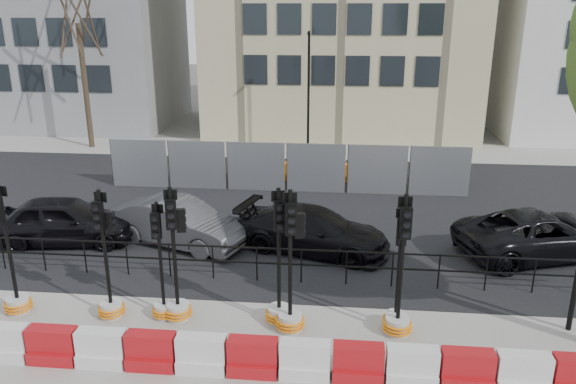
# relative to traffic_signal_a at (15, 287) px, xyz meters

# --- Properties ---
(ground) EXTENTS (120.00, 120.00, 0.00)m
(ground) POSITION_rel_traffic_signal_a_xyz_m (5.54, 0.98, -0.68)
(ground) COLOR #51514C
(ground) RESTS_ON ground
(sidewalk_near) EXTENTS (40.00, 6.00, 0.02)m
(sidewalk_near) POSITION_rel_traffic_signal_a_xyz_m (5.54, -2.02, -0.67)
(sidewalk_near) COLOR gray
(sidewalk_near) RESTS_ON ground
(road) EXTENTS (40.00, 14.00, 0.03)m
(road) POSITION_rel_traffic_signal_a_xyz_m (5.54, 7.98, -0.67)
(road) COLOR black
(road) RESTS_ON ground
(sidewalk_far) EXTENTS (40.00, 4.00, 0.02)m
(sidewalk_far) POSITION_rel_traffic_signal_a_xyz_m (5.54, 16.98, -0.67)
(sidewalk_far) COLOR gray
(sidewalk_far) RESTS_ON ground
(building_grey) EXTENTS (11.00, 9.06, 14.00)m
(building_grey) POSITION_rel_traffic_signal_a_xyz_m (-8.46, 22.97, 6.32)
(building_grey) COLOR gray
(building_grey) RESTS_ON ground
(kerb_railing) EXTENTS (18.00, 0.04, 1.00)m
(kerb_railing) POSITION_rel_traffic_signal_a_xyz_m (5.54, 2.18, 0.01)
(kerb_railing) COLOR black
(kerb_railing) RESTS_ON ground
(heras_fencing) EXTENTS (14.33, 1.72, 2.00)m
(heras_fencing) POSITION_rel_traffic_signal_a_xyz_m (6.10, 10.85, -0.03)
(heras_fencing) COLOR #97999F
(heras_fencing) RESTS_ON ground
(lamp_post_far) EXTENTS (0.12, 0.56, 6.00)m
(lamp_post_far) POSITION_rel_traffic_signal_a_xyz_m (6.04, 15.96, 2.54)
(lamp_post_far) COLOR black
(lamp_post_far) RESTS_ON ground
(tree_bare_far) EXTENTS (2.00, 2.00, 9.00)m
(tree_bare_far) POSITION_rel_traffic_signal_a_xyz_m (-5.46, 16.48, 5.97)
(tree_bare_far) COLOR #473828
(tree_bare_far) RESTS_ON ground
(barrier_row) EXTENTS (16.75, 0.50, 0.80)m
(barrier_row) POSITION_rel_traffic_signal_a_xyz_m (5.54, -1.82, -0.32)
(barrier_row) COLOR #AB150D
(barrier_row) RESTS_ON ground
(traffic_signal_a) EXTENTS (0.65, 0.65, 3.30)m
(traffic_signal_a) POSITION_rel_traffic_signal_a_xyz_m (0.00, 0.00, 0.00)
(traffic_signal_a) COLOR silver
(traffic_signal_a) RESTS_ON ground
(traffic_signal_b) EXTENTS (0.63, 0.63, 3.22)m
(traffic_signal_b) POSITION_rel_traffic_signal_a_xyz_m (2.35, 0.01, 0.09)
(traffic_signal_b) COLOR silver
(traffic_signal_b) RESTS_ON ground
(traffic_signal_c) EXTENTS (0.58, 0.58, 2.93)m
(traffic_signal_c) POSITION_rel_traffic_signal_a_xyz_m (3.61, 0.11, -0.07)
(traffic_signal_c) COLOR silver
(traffic_signal_c) RESTS_ON ground
(traffic_signal_d) EXTENTS (0.65, 0.65, 3.31)m
(traffic_signal_d) POSITION_rel_traffic_signal_a_xyz_m (3.97, 0.08, 0.11)
(traffic_signal_d) COLOR silver
(traffic_signal_d) RESTS_ON ground
(traffic_signal_e) EXTENTS (0.66, 0.66, 3.33)m
(traffic_signal_e) POSITION_rel_traffic_signal_a_xyz_m (6.37, 0.16, 0.01)
(traffic_signal_e) COLOR silver
(traffic_signal_e) RESTS_ON ground
(traffic_signal_f) EXTENTS (0.67, 0.67, 3.40)m
(traffic_signal_f) POSITION_rel_traffic_signal_a_xyz_m (6.67, -0.15, 0.13)
(traffic_signal_f) COLOR silver
(traffic_signal_f) RESTS_ON ground
(traffic_signal_g) EXTENTS (0.66, 0.66, 3.36)m
(traffic_signal_g) POSITION_rel_traffic_signal_a_xyz_m (9.09, -0.06, 0.01)
(traffic_signal_g) COLOR silver
(traffic_signal_g) RESTS_ON ground
(traffic_signal_h) EXTENTS (0.59, 0.59, 2.99)m
(traffic_signal_h) POSITION_rel_traffic_signal_a_xyz_m (9.07, 0.19, -0.06)
(traffic_signal_h) COLOR silver
(traffic_signal_h) RESTS_ON ground
(car_a) EXTENTS (2.89, 4.87, 1.50)m
(car_a) POSITION_rel_traffic_signal_a_xyz_m (-0.82, 4.19, 0.07)
(car_a) COLOR black
(car_a) RESTS_ON ground
(car_b) EXTENTS (4.37, 5.34, 1.43)m
(car_b) POSITION_rel_traffic_signal_a_xyz_m (2.77, 4.41, 0.03)
(car_b) COLOR #454449
(car_b) RESTS_ON ground
(car_c) EXTENTS (4.40, 5.67, 1.35)m
(car_c) POSITION_rel_traffic_signal_a_xyz_m (6.93, 4.32, -0.01)
(car_c) COLOR black
(car_c) RESTS_ON ground
(car_d) EXTENTS (5.27, 6.35, 1.38)m
(car_d) POSITION_rel_traffic_signal_a_xyz_m (13.64, 4.64, 0.01)
(car_d) COLOR black
(car_d) RESTS_ON ground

